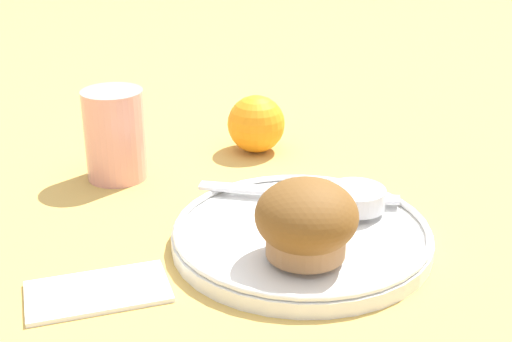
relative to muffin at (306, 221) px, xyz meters
name	(u,v)px	position (x,y,z in m)	size (l,w,h in m)	color
ground_plane	(312,246)	(0.02, 0.04, -0.05)	(3.00, 3.00, 0.00)	tan
plate	(301,235)	(0.02, 0.05, -0.04)	(0.24, 0.24, 0.02)	white
muffin	(306,221)	(0.00, 0.00, 0.00)	(0.09, 0.09, 0.07)	#9E7047
cream_ramekin	(356,197)	(0.08, 0.07, -0.02)	(0.06, 0.06, 0.02)	silver
berry_pair	(297,200)	(0.02, 0.08, -0.02)	(0.03, 0.01, 0.01)	#4C194C
butter_knife	(298,193)	(0.04, 0.11, -0.03)	(0.18, 0.11, 0.00)	silver
orange_fruit	(256,124)	(0.05, 0.28, -0.02)	(0.07, 0.07, 0.07)	orange
juice_glass	(115,135)	(-0.12, 0.25, 0.00)	(0.07, 0.07, 0.10)	#E5998C
folded_napkin	(98,290)	(-0.17, 0.02, -0.05)	(0.11, 0.06, 0.01)	white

